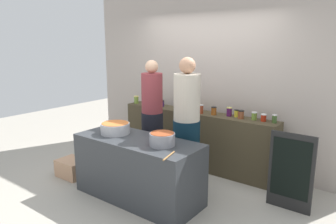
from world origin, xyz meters
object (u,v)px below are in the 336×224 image
preserve_jar_9 (229,112)px  preserve_jar_0 (136,100)px  preserve_jar_7 (201,109)px  bread_crate (73,168)px  cooking_pot_left (115,128)px  preserve_jar_10 (237,113)px  preserve_jar_13 (264,118)px  chalkboard_sign (291,172)px  preserve_jar_8 (214,111)px  preserve_jar_14 (274,119)px  preserve_jar_3 (179,104)px  wooden_spoon (169,156)px  cooking_pot_center (162,139)px  cook_in_cap (186,132)px  preserve_jar_11 (241,114)px  preserve_jar_4 (181,106)px  preserve_jar_5 (190,108)px  preserve_jar_12 (254,116)px  preserve_jar_1 (146,101)px  preserve_jar_2 (162,103)px  preserve_jar_6 (197,108)px

preserve_jar_9 → preserve_jar_0: bearing=-177.0°
preserve_jar_7 → bread_crate: bearing=-134.8°
cooking_pot_left → bread_crate: cooking_pot_left is taller
cooking_pot_left → preserve_jar_10: bearing=53.1°
preserve_jar_13 → chalkboard_sign: bearing=-43.9°
preserve_jar_8 → preserve_jar_14: size_ratio=1.08×
preserve_jar_7 → preserve_jar_9: 0.44m
preserve_jar_3 → wooden_spoon: preserve_jar_3 is taller
preserve_jar_3 → chalkboard_sign: bearing=-15.7°
cooking_pot_center → cook_in_cap: cook_in_cap is taller
preserve_jar_8 → cooking_pot_left: 1.56m
preserve_jar_0 → preserve_jar_11: bearing=1.1°
preserve_jar_4 → preserve_jar_3: bearing=148.6°
preserve_jar_5 → preserve_jar_10: size_ratio=1.04×
preserve_jar_12 → cooking_pot_left: (-1.38, -1.43, -0.10)m
cooking_pot_center → preserve_jar_12: bearing=69.1°
preserve_jar_0 → preserve_jar_8: bearing=1.0°
preserve_jar_3 → preserve_jar_14: bearing=-0.9°
cooking_pot_left → cook_in_cap: (0.79, 0.54, -0.05)m
preserve_jar_8 → preserve_jar_10: size_ratio=1.15×
preserve_jar_7 → preserve_jar_8: size_ratio=1.12×
preserve_jar_4 → preserve_jar_11: 1.07m
preserve_jar_13 → preserve_jar_10: bearing=176.7°
preserve_jar_1 → cook_in_cap: (1.46, -0.87, -0.14)m
preserve_jar_8 → cook_in_cap: cook_in_cap is taller
cooking_pot_center → bread_crate: 1.85m
preserve_jar_12 → cooking_pot_left: preserve_jar_12 is taller
preserve_jar_2 → preserve_jar_3: (0.31, 0.06, 0.01)m
preserve_jar_11 → preserve_jar_9: bearing=165.9°
preserve_jar_8 → preserve_jar_2: bearing=178.5°
preserve_jar_3 → cook_in_cap: 1.20m
preserve_jar_0 → preserve_jar_8: 1.59m
preserve_jar_2 → preserve_jar_12: bearing=1.3°
preserve_jar_0 → chalkboard_sign: preserve_jar_0 is taller
preserve_jar_14 → cooking_pot_left: size_ratio=0.30×
preserve_jar_6 → cook_in_cap: 0.92m
bread_crate → preserve_jar_10: bearing=38.6°
preserve_jar_0 → wooden_spoon: bearing=-39.5°
preserve_jar_1 → cook_in_cap: cook_in_cap is taller
preserve_jar_3 → preserve_jar_14: (1.64, -0.03, -0.00)m
preserve_jar_10 → cooking_pot_center: 1.50m
preserve_jar_3 → preserve_jar_6: bearing=-10.1°
preserve_jar_4 → wooden_spoon: 1.95m
wooden_spoon → cook_in_cap: size_ratio=0.16×
preserve_jar_12 → cooking_pot_left: size_ratio=0.29×
preserve_jar_9 → preserve_jar_14: preserve_jar_9 is taller
wooden_spoon → preserve_jar_12: bearing=81.1°
preserve_jar_10 → chalkboard_sign: size_ratio=0.11×
preserve_jar_8 → preserve_jar_11: 0.44m
preserve_jar_8 → preserve_jar_3: bearing=172.9°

